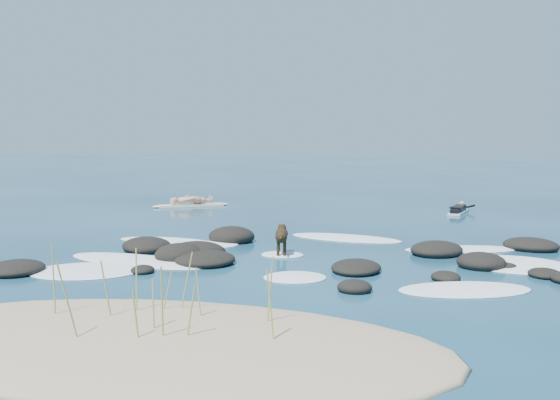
# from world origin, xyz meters

# --- Properties ---
(ground) EXTENTS (160.00, 160.00, 0.00)m
(ground) POSITION_xyz_m (0.00, 0.00, 0.00)
(ground) COLOR #0A2642
(ground) RESTS_ON ground
(sand_dune) EXTENTS (9.00, 4.40, 0.60)m
(sand_dune) POSITION_xyz_m (0.00, -8.20, 0.00)
(sand_dune) COLOR #9E8966
(sand_dune) RESTS_ON ground
(dune_grass) EXTENTS (3.65, 1.94, 1.24)m
(dune_grass) POSITION_xyz_m (0.06, -7.99, 0.65)
(dune_grass) COLOR #8E9447
(dune_grass) RESTS_ON ground
(reef_rocks) EXTENTS (13.56, 7.38, 0.58)m
(reef_rocks) POSITION_xyz_m (0.57, -1.37, 0.11)
(reef_rocks) COLOR black
(reef_rocks) RESTS_ON ground
(breaking_foam) EXTENTS (12.59, 8.16, 0.12)m
(breaking_foam) POSITION_xyz_m (0.81, -1.26, 0.01)
(breaking_foam) COLOR white
(breaking_foam) RESTS_ON ground
(standing_surfer_rig) EXTENTS (3.01, 2.06, 1.91)m
(standing_surfer_rig) POSITION_xyz_m (-5.87, 9.09, 0.75)
(standing_surfer_rig) COLOR #FDEDCB
(standing_surfer_rig) RESTS_ON ground
(paddling_surfer_rig) EXTENTS (1.18, 2.35, 0.41)m
(paddling_surfer_rig) POSITION_xyz_m (5.36, 9.18, 0.14)
(paddling_surfer_rig) COLOR silver
(paddling_surfer_rig) RESTS_ON ground
(dog) EXTENTS (0.46, 1.23, 0.79)m
(dog) POSITION_xyz_m (0.39, -1.05, 0.52)
(dog) COLOR black
(dog) RESTS_ON ground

